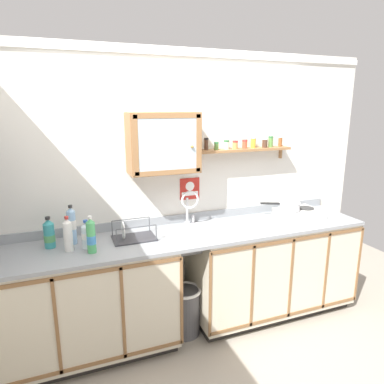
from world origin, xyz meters
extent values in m
plane|color=#9E9384|center=(0.00, 0.00, 0.00)|extent=(6.28, 6.28, 0.00)
cube|color=silver|center=(0.00, 0.61, 1.25)|extent=(3.88, 0.05, 2.49)
cube|color=white|center=(0.00, 0.58, 2.44)|extent=(3.88, 0.02, 0.05)
cube|color=black|center=(-0.92, 0.31, 0.04)|extent=(1.37, 0.56, 0.08)
cube|color=beige|center=(-0.92, 0.28, 0.50)|extent=(1.40, 0.62, 0.83)
cube|color=brown|center=(-0.92, -0.04, 0.87)|extent=(1.40, 0.01, 0.03)
cube|color=brown|center=(-0.92, -0.04, 0.13)|extent=(1.40, 0.01, 0.03)
cube|color=brown|center=(-1.15, -0.04, 0.50)|extent=(0.02, 0.01, 0.76)
cube|color=brown|center=(-0.69, -0.04, 0.50)|extent=(0.02, 0.01, 0.76)
cube|color=brown|center=(-0.22, -0.04, 0.50)|extent=(0.02, 0.01, 0.76)
cube|color=black|center=(0.82, 0.31, 0.04)|extent=(1.56, 0.56, 0.08)
cube|color=beige|center=(0.82, 0.28, 0.50)|extent=(1.59, 0.62, 0.83)
cube|color=brown|center=(0.82, -0.04, 0.87)|extent=(1.59, 0.01, 0.03)
cube|color=brown|center=(0.82, -0.04, 0.13)|extent=(1.59, 0.01, 0.03)
cube|color=brown|center=(0.03, -0.04, 0.50)|extent=(0.02, 0.01, 0.76)
cube|color=brown|center=(0.42, -0.04, 0.50)|extent=(0.02, 0.01, 0.76)
cube|color=brown|center=(0.82, -0.04, 0.50)|extent=(0.02, 0.01, 0.76)
cube|color=brown|center=(1.22, -0.04, 0.50)|extent=(0.02, 0.01, 0.76)
cube|color=brown|center=(1.62, -0.04, 0.50)|extent=(0.02, 0.01, 0.76)
cube|color=gray|center=(0.00, 0.28, 0.93)|extent=(3.24, 0.65, 0.03)
cube|color=gray|center=(0.00, 0.58, 0.98)|extent=(3.24, 0.02, 0.08)
cube|color=silver|center=(0.01, 0.30, 0.95)|extent=(0.48, 0.38, 0.01)
cube|color=slate|center=(0.01, 0.30, 0.81)|extent=(0.41, 0.31, 0.01)
cube|color=slate|center=(0.01, 0.45, 0.87)|extent=(0.41, 0.01, 0.14)
cube|color=slate|center=(0.01, 0.14, 0.87)|extent=(0.41, 0.01, 0.14)
cylinder|color=#4C4C51|center=(0.01, 0.30, 0.80)|extent=(0.04, 0.04, 0.01)
cylinder|color=silver|center=(0.03, 0.51, 0.95)|extent=(0.05, 0.05, 0.02)
cylinder|color=silver|center=(0.03, 0.51, 1.08)|extent=(0.02, 0.02, 0.23)
torus|color=silver|center=(0.03, 0.43, 1.19)|extent=(0.17, 0.02, 0.17)
cylinder|color=silver|center=(0.09, 0.51, 0.99)|extent=(0.02, 0.02, 0.05)
cube|color=silver|center=(1.14, 0.31, 0.98)|extent=(0.41, 0.34, 0.07)
cylinder|color=#2D2D2D|center=(1.04, 0.34, 1.01)|extent=(0.16, 0.16, 0.01)
cylinder|color=#2D2D2D|center=(1.23, 0.34, 1.01)|extent=(0.16, 0.16, 0.01)
cylinder|color=black|center=(1.04, 0.16, 0.98)|extent=(0.03, 0.02, 0.03)
cylinder|color=black|center=(1.23, 0.16, 0.98)|extent=(0.03, 0.02, 0.03)
cylinder|color=silver|center=(1.04, 0.34, 1.05)|extent=(0.20, 0.20, 0.07)
torus|color=silver|center=(1.04, 0.34, 1.09)|extent=(0.20, 0.20, 0.01)
cylinder|color=black|center=(0.86, 0.42, 1.08)|extent=(0.18, 0.10, 0.02)
cylinder|color=silver|center=(-0.89, 0.27, 1.03)|extent=(0.07, 0.07, 0.17)
cone|color=silver|center=(-0.89, 0.27, 1.13)|extent=(0.07, 0.07, 0.03)
cylinder|color=#2D59B2|center=(-0.89, 0.27, 1.16)|extent=(0.03, 0.03, 0.02)
cylinder|color=white|center=(-0.89, 0.27, 1.04)|extent=(0.07, 0.07, 0.05)
cylinder|color=#4CB266|center=(-0.86, 0.16, 1.06)|extent=(0.07, 0.07, 0.24)
cone|color=#4CB266|center=(-0.86, 0.16, 1.19)|extent=(0.06, 0.06, 0.03)
cylinder|color=white|center=(-0.86, 0.16, 1.22)|extent=(0.03, 0.03, 0.02)
cylinder|color=#3F8CCC|center=(-0.86, 0.16, 1.04)|extent=(0.07, 0.07, 0.07)
cylinder|color=white|center=(-1.02, 0.26, 1.05)|extent=(0.07, 0.07, 0.22)
cone|color=white|center=(-1.02, 0.26, 1.18)|extent=(0.06, 0.06, 0.03)
cylinder|color=red|center=(-1.02, 0.26, 1.20)|extent=(0.03, 0.03, 0.02)
cylinder|color=white|center=(-1.02, 0.26, 1.05)|extent=(0.07, 0.07, 0.06)
cylinder|color=#8CB7E0|center=(-0.99, 0.40, 1.07)|extent=(0.07, 0.07, 0.27)
cone|color=#8CB7E0|center=(-0.99, 0.40, 1.22)|extent=(0.06, 0.06, 0.03)
cylinder|color=#262626|center=(-0.99, 0.40, 1.25)|extent=(0.03, 0.03, 0.02)
cylinder|color=white|center=(-0.99, 0.40, 1.10)|extent=(0.07, 0.07, 0.08)
cylinder|color=teal|center=(-1.16, 0.38, 1.04)|extent=(0.08, 0.08, 0.19)
cone|color=teal|center=(-1.16, 0.38, 1.15)|extent=(0.08, 0.08, 0.04)
cylinder|color=#262626|center=(-1.16, 0.38, 1.18)|extent=(0.04, 0.04, 0.02)
cylinder|color=#4C9959|center=(-1.16, 0.38, 1.02)|extent=(0.08, 0.08, 0.05)
cube|color=#333338|center=(-0.51, 0.32, 0.95)|extent=(0.35, 0.24, 0.01)
cylinder|color=#4C4F54|center=(-0.67, 0.21, 1.02)|extent=(0.01, 0.01, 0.13)
cylinder|color=#4C4F54|center=(-0.35, 0.21, 1.02)|extent=(0.01, 0.01, 0.13)
cylinder|color=#4C4F54|center=(-0.67, 0.43, 1.02)|extent=(0.01, 0.01, 0.13)
cylinder|color=#4C4F54|center=(-0.35, 0.43, 1.02)|extent=(0.01, 0.01, 0.13)
cylinder|color=#4C4F54|center=(-0.51, 0.21, 1.08)|extent=(0.32, 0.01, 0.01)
cylinder|color=#4C4F54|center=(-0.51, 0.43, 1.08)|extent=(0.32, 0.01, 0.01)
cylinder|color=white|center=(-0.60, 0.32, 1.03)|extent=(0.01, 0.14, 0.14)
cube|color=#996B42|center=(-0.20, 0.46, 1.71)|extent=(0.60, 0.26, 0.51)
cube|color=silver|center=(-0.20, 0.32, 1.71)|extent=(0.49, 0.01, 0.41)
cube|color=#996B42|center=(-0.47, 0.32, 1.71)|extent=(0.05, 0.01, 0.48)
cube|color=#996B42|center=(0.06, 0.32, 1.71)|extent=(0.05, 0.01, 0.48)
cube|color=#996B42|center=(-0.20, 0.32, 1.93)|extent=(0.56, 0.01, 0.04)
cube|color=#996B42|center=(-0.20, 0.32, 1.48)|extent=(0.56, 0.01, 0.04)
sphere|color=olive|center=(0.00, 0.31, 1.68)|extent=(0.02, 0.02, 0.02)
cube|color=#996B42|center=(0.61, 0.52, 1.61)|extent=(0.96, 0.14, 0.02)
cube|color=#996B42|center=(0.16, 0.57, 1.54)|extent=(0.02, 0.03, 0.10)
cube|color=#996B42|center=(1.06, 0.57, 1.54)|extent=(0.02, 0.03, 0.10)
cylinder|color=#4C3326|center=(0.22, 0.52, 1.67)|extent=(0.04, 0.04, 0.09)
cylinder|color=black|center=(0.22, 0.52, 1.72)|extent=(0.04, 0.04, 0.02)
cylinder|color=#598C3F|center=(0.32, 0.51, 1.65)|extent=(0.04, 0.04, 0.06)
cylinder|color=#33723F|center=(0.32, 0.51, 1.68)|extent=(0.04, 0.04, 0.02)
cylinder|color=silver|center=(0.42, 0.52, 1.65)|extent=(0.05, 0.05, 0.07)
cylinder|color=#33723F|center=(0.42, 0.52, 1.69)|extent=(0.05, 0.05, 0.02)
cylinder|color=tan|center=(0.52, 0.52, 1.65)|extent=(0.05, 0.05, 0.06)
cylinder|color=red|center=(0.52, 0.52, 1.69)|extent=(0.05, 0.05, 0.02)
cylinder|color=#CC4C33|center=(0.61, 0.51, 1.65)|extent=(0.05, 0.05, 0.07)
cylinder|color=red|center=(0.61, 0.51, 1.69)|extent=(0.05, 0.05, 0.02)
cylinder|color=gold|center=(0.71, 0.53, 1.66)|extent=(0.05, 0.05, 0.09)
cylinder|color=white|center=(0.71, 0.53, 1.72)|extent=(0.05, 0.05, 0.02)
cylinder|color=#4C3326|center=(0.82, 0.50, 1.66)|extent=(0.05, 0.05, 0.08)
cylinder|color=white|center=(0.82, 0.50, 1.70)|extent=(0.05, 0.05, 0.02)
cylinder|color=#598C3F|center=(0.90, 0.51, 1.66)|extent=(0.04, 0.04, 0.09)
cylinder|color=#33723F|center=(0.90, 0.51, 1.72)|extent=(0.05, 0.05, 0.02)
cylinder|color=brown|center=(1.01, 0.52, 1.66)|extent=(0.04, 0.04, 0.09)
cylinder|color=white|center=(1.01, 0.52, 1.72)|extent=(0.04, 0.04, 0.02)
cube|color=#B2261E|center=(0.08, 0.58, 1.26)|extent=(0.19, 0.01, 0.20)
cube|color=white|center=(0.08, 0.58, 1.21)|extent=(0.16, 0.00, 0.04)
cylinder|color=white|center=(0.08, 0.58, 1.28)|extent=(0.09, 0.00, 0.09)
cylinder|color=#4C4C51|center=(-0.10, 0.23, 0.21)|extent=(0.26, 0.26, 0.43)
torus|color=white|center=(-0.10, 0.23, 0.43)|extent=(0.30, 0.30, 0.03)
camera|label=1|loc=(-1.04, -2.38, 2.01)|focal=32.70mm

